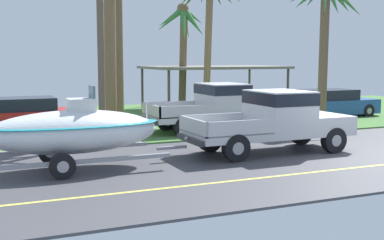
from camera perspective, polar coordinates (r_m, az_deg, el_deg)
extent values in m
cube|color=#424247|center=(16.61, 15.82, -3.71)|extent=(36.00, 8.00, 0.06)
cube|color=#477538|center=(25.95, 0.26, 0.38)|extent=(36.00, 14.00, 0.11)
cube|color=#DBCC4C|center=(15.29, 20.11, -4.66)|extent=(34.20, 0.12, 0.01)
cube|color=silver|center=(16.30, 8.48, -1.37)|extent=(5.25, 1.96, 0.22)
cube|color=silver|center=(17.34, 13.80, 0.00)|extent=(1.47, 1.96, 0.38)
cube|color=silver|center=(16.42, 9.61, 1.14)|extent=(1.58, 1.96, 1.19)
cube|color=black|center=(16.38, 9.64, 2.41)|extent=(1.60, 1.98, 0.38)
cube|color=gray|center=(15.54, 3.72, -1.23)|extent=(2.21, 1.96, 0.04)
cube|color=silver|center=(16.34, 2.22, -0.09)|extent=(2.21, 0.08, 0.45)
cube|color=silver|center=(14.69, 5.41, -0.92)|extent=(2.21, 0.08, 0.45)
cube|color=silver|center=(15.06, 0.13, -0.70)|extent=(0.08, 1.96, 0.45)
cube|color=#333338|center=(15.07, -0.22, -2.21)|extent=(0.12, 1.77, 0.16)
sphere|color=#B2B2B7|center=(15.02, -0.64, -2.05)|extent=(0.10, 0.10, 0.10)
cylinder|color=black|center=(18.05, 11.90, -1.37)|extent=(0.80, 0.28, 0.80)
cylinder|color=#9E9EA3|center=(18.05, 11.90, -1.37)|extent=(0.36, 0.29, 0.36)
cylinder|color=black|center=(16.69, 15.36, -2.15)|extent=(0.80, 0.28, 0.80)
cylinder|color=#9E9EA3|center=(16.69, 15.36, -2.15)|extent=(0.36, 0.29, 0.36)
cylinder|color=black|center=(16.31, 1.97, -2.11)|extent=(0.80, 0.28, 0.80)
cylinder|color=#9E9EA3|center=(16.31, 1.97, -2.11)|extent=(0.36, 0.29, 0.36)
cylinder|color=black|center=(14.79, 4.88, -3.08)|extent=(0.80, 0.28, 0.80)
cylinder|color=#9E9EA3|center=(14.79, 4.88, -3.08)|extent=(0.36, 0.29, 0.36)
cube|color=gray|center=(14.89, -2.23, -3.07)|extent=(0.90, 0.10, 0.08)
cube|color=gray|center=(15.07, -13.61, -3.14)|extent=(4.72, 0.12, 0.10)
cube|color=gray|center=(13.20, -12.14, -4.52)|extent=(4.72, 0.12, 0.10)
cylinder|color=black|center=(15.06, -15.41, -3.43)|extent=(0.64, 0.22, 0.64)
cylinder|color=#9E9EA3|center=(15.06, -15.41, -3.43)|extent=(0.29, 0.23, 0.29)
cylinder|color=black|center=(13.07, -14.11, -4.96)|extent=(0.64, 0.22, 0.64)
cylinder|color=#9E9EA3|center=(13.07, -14.11, -4.96)|extent=(0.29, 0.23, 0.29)
ellipsoid|color=silver|center=(14.03, -12.99, -1.28)|extent=(4.58, 1.86, 1.15)
ellipsoid|color=teal|center=(14.00, -13.01, -0.47)|extent=(4.67, 1.90, 0.12)
cube|color=silver|center=(14.01, -12.13, 1.02)|extent=(0.70, 0.60, 0.65)
cube|color=slate|center=(14.03, -10.98, 3.00)|extent=(0.06, 0.56, 0.36)
cylinder|color=silver|center=(14.49, -5.01, 1.04)|extent=(0.04, 0.04, 0.50)
cube|color=silver|center=(20.64, 2.42, 0.45)|extent=(5.36, 1.99, 0.22)
cube|color=silver|center=(21.53, 7.05, 1.47)|extent=(1.50, 1.99, 0.38)
cube|color=silver|center=(20.74, 3.36, 2.42)|extent=(1.61, 1.99, 1.18)
cube|color=black|center=(20.72, 3.37, 3.41)|extent=(1.63, 2.01, 0.38)
cube|color=gray|center=(20.00, -1.59, 0.62)|extent=(2.25, 1.99, 0.04)
cube|color=silver|center=(20.87, -2.57, 1.44)|extent=(2.25, 0.08, 0.45)
cube|color=silver|center=(19.10, -0.51, 0.94)|extent=(2.25, 0.08, 0.45)
cube|color=silver|center=(19.60, -4.53, 1.07)|extent=(0.08, 1.99, 0.45)
cube|color=#333338|center=(19.61, -4.80, -0.09)|extent=(0.12, 1.79, 0.16)
sphere|color=#B2B2B7|center=(19.57, -5.13, 0.04)|extent=(0.10, 0.10, 0.10)
cylinder|color=black|center=(22.31, 5.70, 0.31)|extent=(0.80, 0.28, 0.80)
cylinder|color=#9E9EA3|center=(22.31, 5.70, 0.31)|extent=(0.36, 0.29, 0.36)
cylinder|color=black|center=(20.79, 8.09, -0.21)|extent=(0.80, 0.28, 0.80)
cylinder|color=#9E9EA3|center=(20.79, 8.09, -0.21)|extent=(0.36, 0.29, 0.36)
cylinder|color=black|center=(20.82, -2.78, -0.14)|extent=(0.80, 0.28, 0.80)
cylinder|color=#9E9EA3|center=(20.82, -2.78, -0.14)|extent=(0.36, 0.29, 0.36)
cylinder|color=black|center=(19.19, -0.91, -0.74)|extent=(0.80, 0.28, 0.80)
cylinder|color=#9E9EA3|center=(19.19, -0.91, -0.74)|extent=(0.36, 0.29, 0.36)
cube|color=#234C89|center=(26.57, 15.05, 1.46)|extent=(4.68, 1.89, 0.70)
cube|color=black|center=(26.38, 14.70, 2.74)|extent=(2.62, 1.74, 0.50)
cylinder|color=black|center=(28.26, 16.48, 1.32)|extent=(0.66, 0.22, 0.66)
cylinder|color=#9E9EA3|center=(28.26, 16.48, 1.32)|extent=(0.30, 0.23, 0.30)
cylinder|color=black|center=(26.97, 18.82, 0.98)|extent=(0.66, 0.22, 0.66)
cylinder|color=#9E9EA3|center=(26.97, 18.82, 0.98)|extent=(0.30, 0.23, 0.30)
cylinder|color=black|center=(26.33, 11.17, 1.08)|extent=(0.66, 0.22, 0.66)
cylinder|color=#9E9EA3|center=(26.33, 11.17, 1.08)|extent=(0.30, 0.23, 0.30)
cylinder|color=black|center=(24.95, 13.41, 0.70)|extent=(0.66, 0.22, 0.66)
cylinder|color=#9E9EA3|center=(24.95, 13.41, 0.70)|extent=(0.30, 0.23, 0.30)
cube|color=#B21E19|center=(21.55, -17.51, 0.14)|extent=(4.34, 1.82, 0.70)
cube|color=black|center=(21.47, -18.15, 1.70)|extent=(2.43, 1.67, 0.50)
cylinder|color=black|center=(22.58, -14.00, 0.04)|extent=(0.66, 0.22, 0.66)
cylinder|color=#9E9EA3|center=(22.58, -14.00, 0.04)|extent=(0.30, 0.23, 0.30)
cylinder|color=black|center=(20.97, -13.24, -0.46)|extent=(0.66, 0.22, 0.66)
cylinder|color=#9E9EA3|center=(20.97, -13.24, -0.46)|extent=(0.30, 0.23, 0.30)
cylinder|color=#4C4238|center=(33.15, 6.34, 3.79)|extent=(0.14, 0.14, 2.31)
cylinder|color=#4C4238|center=(29.51, 10.51, 3.33)|extent=(0.14, 0.14, 2.31)
cylinder|color=#4C4238|center=(30.24, -5.50, 3.50)|extent=(0.14, 0.14, 2.31)
cylinder|color=#4C4238|center=(26.19, -2.57, 2.99)|extent=(0.14, 0.14, 2.31)
cube|color=#6B665B|center=(29.53, 2.42, 5.82)|extent=(7.64, 4.80, 0.14)
cylinder|color=brown|center=(27.99, -1.00, 6.54)|extent=(0.39, 0.74, 5.54)
cone|color=#387A38|center=(28.34, 0.10, 11.35)|extent=(1.38, 0.38, 1.04)
cone|color=#387A38|center=(28.62, -0.67, 10.55)|extent=(1.16, 1.33, 1.72)
cone|color=#387A38|center=(28.51, -2.40, 11.19)|extent=(1.27, 1.63, 1.18)
cone|color=#387A38|center=(27.76, -2.39, 11.00)|extent=(1.71, 0.46, 1.48)
cone|color=#387A38|center=(27.39, -0.92, 10.51)|extent=(0.94, 1.69, 1.97)
cone|color=#387A38|center=(27.72, 0.12, 10.75)|extent=(1.27, 1.56, 1.73)
sphere|color=brown|center=(28.11, -1.01, 12.17)|extent=(0.63, 0.63, 0.63)
cylinder|color=brown|center=(23.20, 14.30, 7.04)|extent=(0.39, 0.44, 6.18)
cylinder|color=brown|center=(19.62, -9.00, 7.63)|extent=(0.43, 0.62, 6.46)
cylinder|color=brown|center=(24.02, 1.77, 7.78)|extent=(0.32, 0.78, 6.64)
cylinder|color=brown|center=(22.02, -8.11, 8.09)|extent=(0.38, 0.41, 6.86)
cylinder|color=brown|center=(18.18, -10.07, 10.25)|extent=(0.24, 0.24, 8.09)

